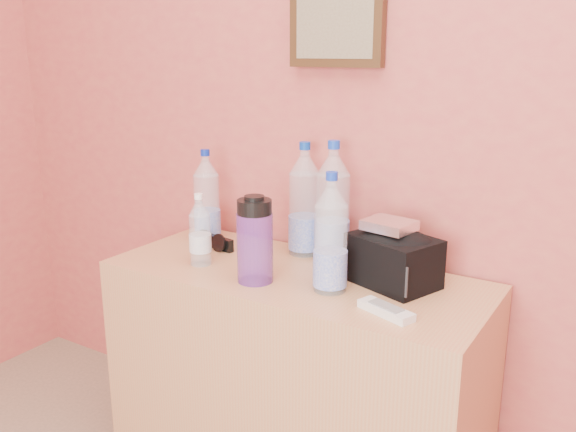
% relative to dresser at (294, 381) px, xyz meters
% --- Properties ---
extents(picture_frame, '(0.30, 0.03, 0.25)m').
position_rel_dresser_xyz_m(picture_frame, '(0.00, 0.23, 1.05)').
color(picture_frame, '#382311').
rests_on(picture_frame, room_shell).
extents(dresser, '(1.12, 0.47, 0.70)m').
position_rel_dresser_xyz_m(dresser, '(0.00, 0.00, 0.00)').
color(dresser, tan).
rests_on(dresser, ground).
extents(pet_large_a, '(0.08, 0.08, 0.31)m').
position_rel_dresser_xyz_m(pet_large_a, '(-0.41, 0.11, 0.49)').
color(pet_large_a, white).
rests_on(pet_large_a, dresser).
extents(pet_large_b, '(0.10, 0.10, 0.37)m').
position_rel_dresser_xyz_m(pet_large_b, '(0.04, 0.15, 0.51)').
color(pet_large_b, silver).
rests_on(pet_large_b, dresser).
extents(pet_large_c, '(0.10, 0.10, 0.36)m').
position_rel_dresser_xyz_m(pet_large_c, '(-0.07, 0.17, 0.51)').
color(pet_large_c, '#A3BBD2').
rests_on(pet_large_c, dresser).
extents(pet_large_d, '(0.09, 0.09, 0.32)m').
position_rel_dresser_xyz_m(pet_large_d, '(0.15, -0.06, 0.49)').
color(pet_large_d, silver).
rests_on(pet_large_d, dresser).
extents(pet_small, '(0.06, 0.06, 0.22)m').
position_rel_dresser_xyz_m(pet_small, '(-0.28, -0.08, 0.45)').
color(pet_small, white).
rests_on(pet_small, dresser).
extents(nalgene_bottle, '(0.10, 0.10, 0.25)m').
position_rel_dresser_xyz_m(nalgene_bottle, '(-0.06, -0.11, 0.47)').
color(nalgene_bottle, '#6431A0').
rests_on(nalgene_bottle, dresser).
extents(sunglasses, '(0.17, 0.09, 0.04)m').
position_rel_dresser_xyz_m(sunglasses, '(-0.34, 0.06, 0.37)').
color(sunglasses, black).
rests_on(sunglasses, dresser).
extents(ac_remote, '(0.16, 0.10, 0.02)m').
position_rel_dresser_xyz_m(ac_remote, '(0.34, -0.13, 0.36)').
color(ac_remote, silver).
rests_on(ac_remote, dresser).
extents(toiletry_bag, '(0.27, 0.23, 0.15)m').
position_rel_dresser_xyz_m(toiletry_bag, '(0.27, 0.07, 0.43)').
color(toiletry_bag, black).
rests_on(toiletry_bag, dresser).
extents(foil_packet, '(0.14, 0.13, 0.03)m').
position_rel_dresser_xyz_m(foil_packet, '(0.26, 0.07, 0.52)').
color(foil_packet, silver).
rests_on(foil_packet, toiletry_bag).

